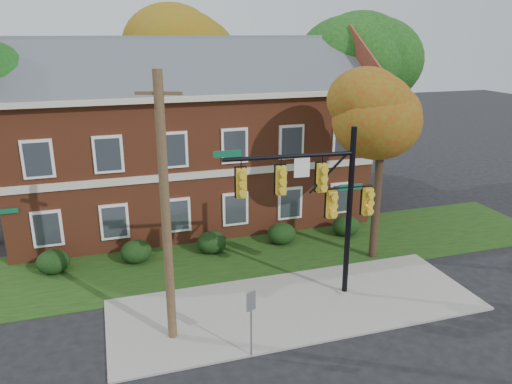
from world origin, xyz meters
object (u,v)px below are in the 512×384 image
object	(u,v)px
tree_right_rear	(371,64)
tree_far_rear	(185,50)
hedge_left	(136,252)
hedge_right	(282,234)
apartment_building	(188,129)
sign_post	(251,313)
tree_near_right	(390,114)
hedge_far_left	(53,262)
hedge_far_right	(346,226)
hedge_center	(212,242)
traffic_signal	(320,197)
utility_pole	(166,213)

from	to	relation	value
tree_right_rear	tree_far_rear	size ratio (longest dim) A/B	0.92
hedge_left	hedge_right	world-z (taller)	same
tree_right_rear	tree_far_rear	world-z (taller)	tree_far_rear
apartment_building	tree_far_rear	world-z (taller)	tree_far_rear
sign_post	tree_near_right	bearing A→B (deg)	12.01
hedge_far_left	hedge_far_right	xyz separation A→B (m)	(14.00, 0.00, 0.00)
hedge_left	hedge_right	distance (m)	7.00
apartment_building	hedge_right	size ratio (longest dim) A/B	13.43
hedge_left	tree_right_rear	world-z (taller)	tree_right_rear
hedge_center	hedge_far_right	distance (m)	7.00
hedge_far_left	hedge_far_right	world-z (taller)	same
tree_far_rear	sign_post	xyz separation A→B (m)	(-1.89, -21.27, -7.24)
hedge_far_right	hedge_center	bearing A→B (deg)	180.00
tree_right_rear	traffic_signal	size ratio (longest dim) A/B	1.57
apartment_building	hedge_right	bearing A→B (deg)	-56.33
hedge_right	hedge_far_right	size ratio (longest dim) A/B	1.00
apartment_building	hedge_left	distance (m)	7.73
tree_far_rear	utility_pole	bearing A→B (deg)	-102.02
hedge_far_right	apartment_building	bearing A→B (deg)	143.11
hedge_left	traffic_signal	world-z (taller)	traffic_signal
hedge_far_right	traffic_signal	xyz separation A→B (m)	(-4.04, -5.34, 3.66)
tree_right_rear	utility_pole	world-z (taller)	tree_right_rear
hedge_center	sign_post	size ratio (longest dim) A/B	0.59
apartment_building	hedge_left	bearing A→B (deg)	-123.67
tree_right_rear	hedge_far_right	bearing A→B (deg)	-125.23
apartment_building	hedge_left	world-z (taller)	apartment_building
tree_right_rear	sign_post	world-z (taller)	tree_right_rear
tree_near_right	tree_far_rear	distance (m)	17.12
hedge_far_left	utility_pole	xyz separation A→B (m)	(4.20, -6.38, 4.03)
hedge_far_right	hedge_far_left	bearing A→B (deg)	180.00
hedge_center	traffic_signal	size ratio (longest dim) A/B	0.21
hedge_far_left	hedge_center	world-z (taller)	same
hedge_right	traffic_signal	bearing A→B (deg)	-95.83
hedge_left	utility_pole	xyz separation A→B (m)	(0.70, -6.38, 4.03)
tree_near_right	tree_right_rear	bearing A→B (deg)	65.42
hedge_left	hedge_far_left	bearing A→B (deg)	180.00
hedge_far_left	tree_near_right	bearing A→B (deg)	-11.27
hedge_left	traffic_signal	bearing A→B (deg)	-39.60
tree_near_right	sign_post	xyz separation A→B (m)	(-7.77, -5.34, -5.07)
hedge_center	sign_post	distance (m)	8.26
hedge_left	tree_far_rear	bearing A→B (deg)	69.71
tree_far_rear	traffic_signal	bearing A→B (deg)	-85.00
hedge_far_left	tree_right_rear	bearing A→B (deg)	18.45
hedge_far_right	tree_near_right	bearing A→B (deg)	-85.48
tree_right_rear	sign_post	distance (m)	19.68
utility_pole	tree_far_rear	bearing A→B (deg)	99.12
tree_right_rear	hedge_far_left	bearing A→B (deg)	-161.55
tree_far_rear	hedge_far_left	bearing A→B (deg)	-122.50
tree_near_right	tree_far_rear	bearing A→B (deg)	110.27
utility_pole	apartment_building	bearing A→B (deg)	97.58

